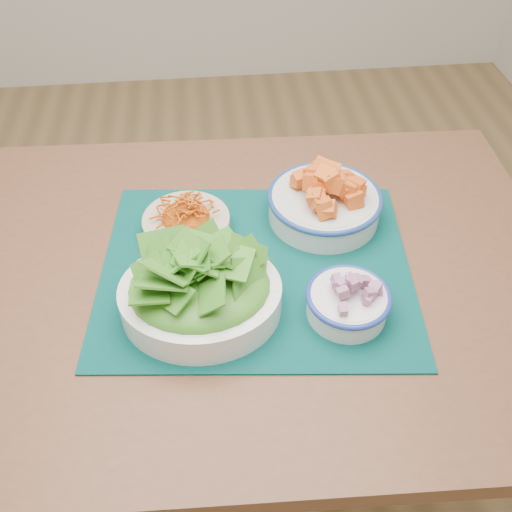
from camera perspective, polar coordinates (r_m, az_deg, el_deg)
The scene contains 7 objects.
ground at distance 1.82m, azimuth -4.76°, elevation -12.86°, with size 4.00×4.00×0.00m, color #A07D4D.
table at distance 1.15m, azimuth -3.60°, elevation -4.35°, with size 1.37×0.94×0.75m.
placemat at distance 1.08m, azimuth 0.00°, elevation -1.20°, with size 0.58×0.48×0.00m, color #002C2B.
carrot_bowl at distance 1.14m, azimuth -7.00°, elevation 3.57°, with size 0.21×0.21×0.07m.
squash_bowl at distance 1.16m, azimuth 6.91°, elevation 5.86°, with size 0.26×0.26×0.11m.
lettuce_bowl at distance 0.97m, azimuth -5.65°, elevation -3.12°, with size 0.29×0.25×0.13m.
onion_bowl at distance 0.99m, azimuth 9.20°, elevation -4.26°, with size 0.18×0.18×0.08m.
Camera 1 is at (0.04, -0.98, 1.53)m, focal length 40.00 mm.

